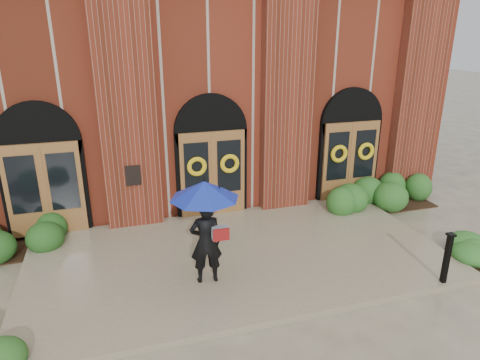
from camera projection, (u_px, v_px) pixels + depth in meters
name	position (u px, v px, depth m)	size (l,w,h in m)	color
ground	(240.00, 262.00, 10.41)	(90.00, 90.00, 0.00)	tan
landing	(238.00, 256.00, 10.52)	(10.00, 5.30, 0.15)	gray
church_building	(176.00, 78.00, 17.17)	(16.20, 12.53, 7.00)	maroon
man_with_umbrella	(205.00, 213.00, 8.84)	(1.56, 1.56, 2.31)	black
metal_post	(447.00, 257.00, 9.12)	(0.16, 0.16, 1.16)	black
hedge_wall_left	(19.00, 237.00, 10.83)	(2.90, 1.16, 0.74)	#214D19
hedge_wall_right	(375.00, 192.00, 13.69)	(3.37, 1.35, 0.86)	#27591F
hedge_front_right	(462.00, 254.00, 10.30)	(1.32, 1.13, 0.47)	#2B6424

